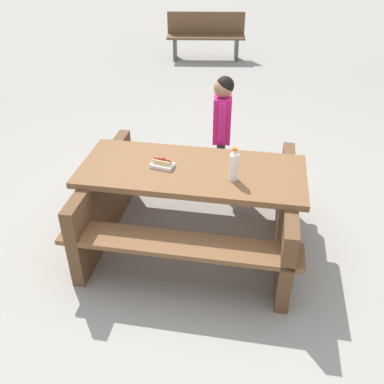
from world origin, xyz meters
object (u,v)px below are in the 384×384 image
Objects in this scene: picnic_table at (192,200)px; soda_bottle at (234,165)px; child_in_coat at (222,120)px; hotdog_tray at (162,163)px; park_bench_mid at (206,35)px.

picnic_table is 7.89× the size of soda_bottle.
child_in_coat is at bearing -80.55° from picnic_table.
soda_bottle is (-0.35, -0.00, 0.43)m from picnic_table.
child_in_coat is (0.51, -0.92, -0.11)m from soda_bottle.
soda_bottle is 1.42× the size of hotdog_tray.
soda_bottle is 5.85m from park_bench_mid.
soda_bottle reaches higher than hotdog_tray.
picnic_table is 1.41× the size of park_bench_mid.
soda_bottle is 0.59m from hotdog_tray.
soda_bottle reaches higher than park_bench_mid.
child_in_coat is at bearing -93.82° from hotdog_tray.
child_in_coat reaches higher than hotdog_tray.
soda_bottle is 0.18× the size of park_bench_mid.
picnic_table is at bearing -158.64° from hotdog_tray.
hotdog_tray is (0.58, 0.09, -0.10)m from soda_bottle.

